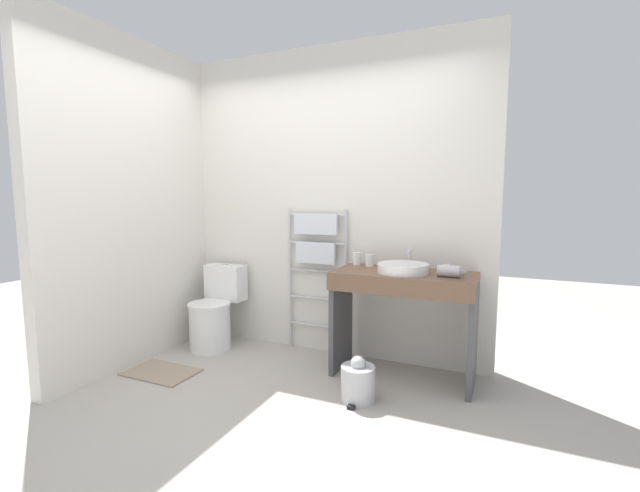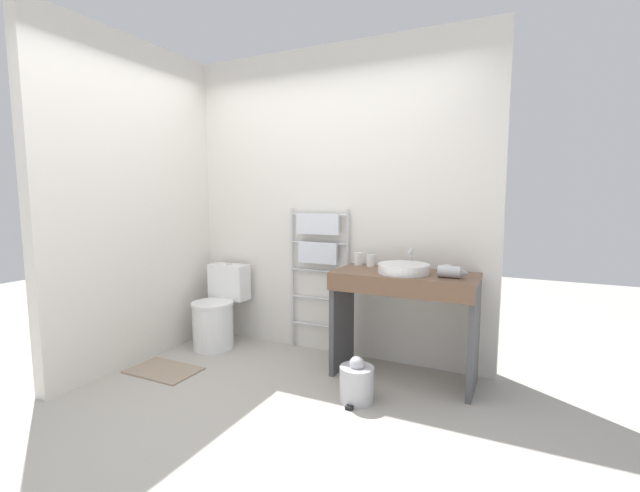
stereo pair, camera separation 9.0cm
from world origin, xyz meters
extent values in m
plane|color=#A8A399|center=(0.00, 0.00, 0.00)|extent=(12.00, 12.00, 0.00)
cube|color=silver|center=(0.00, 1.46, 1.35)|extent=(2.89, 0.12, 2.69)
cube|color=silver|center=(-1.39, 0.70, 1.35)|extent=(0.12, 2.08, 2.69)
cylinder|color=white|center=(-0.98, 1.00, 0.21)|extent=(0.37, 0.37, 0.41)
cylinder|color=white|center=(-0.98, 1.00, 0.42)|extent=(0.38, 0.38, 0.02)
cube|color=white|center=(-0.98, 1.26, 0.58)|extent=(0.38, 0.18, 0.34)
cylinder|color=silver|center=(-0.98, 1.26, 0.76)|extent=(0.05, 0.05, 0.01)
cylinder|color=silver|center=(-0.33, 1.37, 0.65)|extent=(0.02, 0.02, 1.30)
cylinder|color=silver|center=(0.21, 1.37, 0.65)|extent=(0.02, 0.02, 1.30)
cylinder|color=silver|center=(-0.06, 1.37, 0.23)|extent=(0.55, 0.02, 0.02)
cylinder|color=silver|center=(-0.06, 1.37, 0.49)|extent=(0.55, 0.02, 0.02)
cylinder|color=silver|center=(-0.06, 1.37, 0.74)|extent=(0.55, 0.02, 0.02)
cylinder|color=silver|center=(-0.06, 1.37, 0.99)|extent=(0.55, 0.02, 0.02)
cylinder|color=silver|center=(-0.06, 1.37, 1.25)|extent=(0.55, 0.02, 0.02)
cube|color=silver|center=(-0.06, 1.34, 1.17)|extent=(0.41, 0.04, 0.18)
cube|color=silver|center=(-0.06, 1.34, 0.91)|extent=(0.37, 0.04, 0.19)
cube|color=brown|center=(0.79, 1.11, 0.82)|extent=(1.06, 0.51, 0.03)
cube|color=brown|center=(0.79, 0.87, 0.75)|extent=(1.06, 0.02, 0.10)
cube|color=#4C4C4F|center=(0.28, 1.11, 0.40)|extent=(0.04, 0.43, 0.80)
cube|color=#4C4C4F|center=(1.30, 1.11, 0.40)|extent=(0.04, 0.43, 0.80)
cylinder|color=white|center=(0.79, 1.08, 0.87)|extent=(0.38, 0.38, 0.07)
cylinder|color=silver|center=(0.79, 1.08, 0.90)|extent=(0.32, 0.32, 0.01)
cylinder|color=silver|center=(0.79, 1.30, 0.91)|extent=(0.02, 0.02, 0.16)
cylinder|color=silver|center=(0.79, 1.26, 0.98)|extent=(0.02, 0.09, 0.02)
cylinder|color=white|center=(0.34, 1.29, 0.89)|extent=(0.07, 0.07, 0.10)
cylinder|color=white|center=(0.46, 1.27, 0.88)|extent=(0.07, 0.07, 0.10)
cylinder|color=#B7B7BC|center=(1.12, 1.05, 0.88)|extent=(0.15, 0.09, 0.09)
cone|color=#9C9CA0|center=(1.23, 1.05, 0.88)|extent=(0.05, 0.07, 0.07)
cube|color=#B7B7BC|center=(1.09, 1.14, 0.88)|extent=(0.05, 0.10, 0.06)
cylinder|color=#B7B7BC|center=(0.60, 0.61, 0.12)|extent=(0.24, 0.24, 0.25)
sphere|color=#B7B7BC|center=(0.60, 0.61, 0.27)|extent=(0.11, 0.11, 0.11)
cube|color=black|center=(0.60, 0.48, 0.01)|extent=(0.05, 0.04, 0.02)
cube|color=gray|center=(-0.99, 0.40, 0.01)|extent=(0.56, 0.36, 0.01)
camera|label=1|loc=(1.52, -2.07, 1.41)|focal=24.00mm
camera|label=2|loc=(1.60, -2.03, 1.41)|focal=24.00mm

